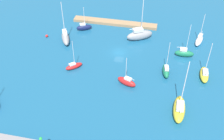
# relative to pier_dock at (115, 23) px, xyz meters

# --- Properties ---
(water) EXTENTS (160.00, 160.00, 0.00)m
(water) POSITION_rel_pier_dock_xyz_m (-4.22, 15.19, -0.45)
(water) COLOR #19567F
(water) RESTS_ON ground
(pier_dock) EXTENTS (27.29, 2.80, 0.90)m
(pier_dock) POSITION_rel_pier_dock_xyz_m (0.00, 0.00, 0.00)
(pier_dock) COLOR #997A56
(pier_dock) RESTS_ON ground
(sailboat_yellow_far_north) EXTENTS (2.13, 5.98, 10.19)m
(sailboat_yellow_far_north) POSITION_rel_pier_dock_xyz_m (-27.18, 21.33, 0.58)
(sailboat_yellow_far_north) COLOR yellow
(sailboat_yellow_far_north) RESTS_ON water
(sailboat_gray_center_basin) EXTENTS (8.23, 6.10, 14.59)m
(sailboat_gray_center_basin) POSITION_rel_pier_dock_xyz_m (-8.95, 7.39, 1.19)
(sailboat_gray_center_basin) COLOR gray
(sailboat_gray_center_basin) RESTS_ON water
(sailboat_green_lone_north) EXTENTS (2.39, 5.31, 9.56)m
(sailboat_green_lone_north) POSITION_rel_pier_dock_xyz_m (-17.62, 21.98, 0.68)
(sailboat_green_lone_north) COLOR #19724C
(sailboat_green_lone_north) RESTS_ON water
(sailboat_red_near_pier) EXTENTS (4.47, 4.26, 8.47)m
(sailboat_red_near_pier) POSITION_rel_pier_dock_xyz_m (6.08, 24.49, 0.31)
(sailboat_red_near_pier) COLOR red
(sailboat_red_near_pier) RESTS_ON water
(sailboat_navy_along_channel) EXTENTS (5.04, 3.49, 7.84)m
(sailboat_navy_along_channel) POSITION_rel_pier_dock_xyz_m (8.79, 5.58, 0.55)
(sailboat_navy_along_channel) COLOR #141E4C
(sailboat_navy_along_channel) RESTS_ON water
(sailboat_white_off_beacon) EXTENTS (3.25, 6.11, 9.62)m
(sailboat_white_off_beacon) POSITION_rel_pier_dock_xyz_m (-26.43, 5.67, 0.58)
(sailboat_white_off_beacon) COLOR white
(sailboat_white_off_beacon) RESTS_ON water
(sailboat_yellow_east_end) EXTENTS (2.74, 7.90, 14.05)m
(sailboat_yellow_east_end) POSITION_rel_pier_dock_xyz_m (-21.20, 34.74, 0.97)
(sailboat_yellow_east_end) COLOR yellow
(sailboat_yellow_east_end) RESTS_ON water
(sailboat_gray_mid_basin) EXTENTS (4.97, 7.58, 12.89)m
(sailboat_gray_mid_basin) POSITION_rel_pier_dock_xyz_m (12.38, 12.84, 0.92)
(sailboat_gray_mid_basin) COLOR gray
(sailboat_gray_mid_basin) RESTS_ON water
(sailboat_green_outer_mooring) EXTENTS (5.24, 1.86, 10.08)m
(sailboat_green_outer_mooring) POSITION_rel_pier_dock_xyz_m (-22.15, 13.25, 0.65)
(sailboat_green_outer_mooring) COLOR #19724C
(sailboat_green_outer_mooring) RESTS_ON water
(sailboat_red_by_breakwater) EXTENTS (5.23, 3.36, 8.12)m
(sailboat_red_by_breakwater) POSITION_rel_pier_dock_xyz_m (-8.50, 27.98, 0.59)
(sailboat_red_by_breakwater) COLOR red
(sailboat_red_by_breakwater) RESTS_ON water
(mooring_buoy_red) EXTENTS (0.81, 0.81, 0.81)m
(mooring_buoy_red) POSITION_rel_pier_dock_xyz_m (18.81, 11.85, -0.04)
(mooring_buoy_red) COLOR red
(mooring_buoy_red) RESTS_ON water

